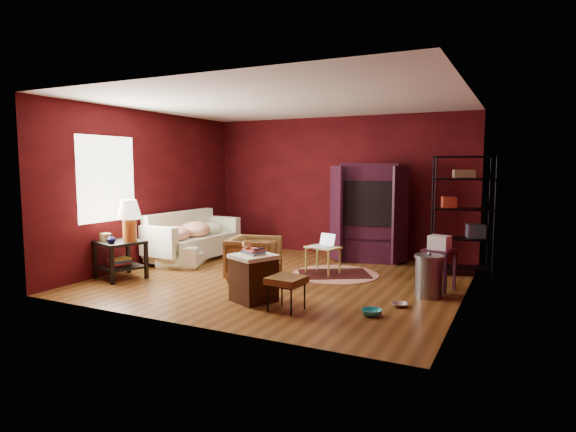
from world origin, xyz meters
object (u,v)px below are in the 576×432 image
Objects in this scene: armchair at (254,256)px; laptop_desk at (323,250)px; sofa at (191,241)px; hamper at (254,277)px; tv_armoire at (369,211)px; side_table at (125,232)px; wire_shelving at (463,210)px.

armchair is 1.14× the size of laptop_desk.
hamper is (2.55, -1.95, -0.04)m from sofa.
armchair is 0.41× the size of tv_armoire.
sofa is 1.78m from side_table.
sofa reaches higher than hamper.
wire_shelving is at bearing 51.97° from hamper.
tv_armoire reaches higher than side_table.
hamper is at bearing -81.07° from laptop_desk.
laptop_desk is (2.77, -0.03, 0.05)m from sofa.
armchair is 0.60× the size of side_table.
sofa is 2.57× the size of hamper.
wire_shelving is at bearing -69.23° from armchair.
sofa reaches higher than laptop_desk.
tv_armoire is (0.58, 3.32, 0.64)m from hamper.
armchair reaches higher than sofa.
tv_armoire reaches higher than hamper.
armchair is at bearing -117.51° from laptop_desk.
laptop_desk is 1.55m from tv_armoire.
wire_shelving reaches higher than sofa.
hamper is (2.50, -0.21, -0.43)m from side_table.
tv_armoire is (3.08, 3.11, 0.20)m from side_table.
hamper is 0.37× the size of wire_shelving.
hamper is at bearing -111.67° from tv_armoire.
tv_armoire is at bearing 151.65° from wire_shelving.
sofa is at bearing -164.99° from laptop_desk.
wire_shelving is (1.73, -0.38, 0.12)m from tv_armoire.
armchair is 1.20m from hamper.
laptop_desk is at bearing -111.56° from sofa.
wire_shelving reaches higher than laptop_desk.
tv_armoire is at bearing 45.29° from side_table.
side_table is at bearing 175.15° from hamper.
hamper is 1.08× the size of laptop_desk.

